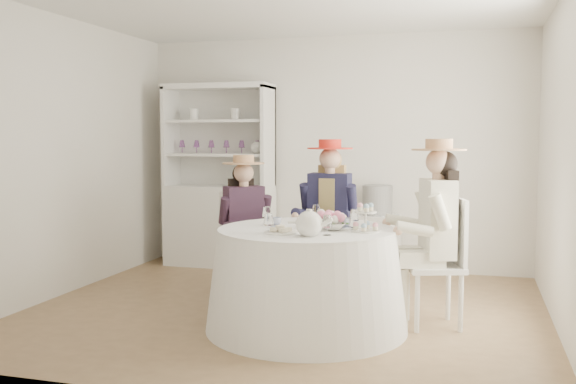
# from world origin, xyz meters

# --- Properties ---
(ground) EXTENTS (4.50, 4.50, 0.00)m
(ground) POSITION_xyz_m (0.00, 0.00, 0.00)
(ground) COLOR brown
(ground) RESTS_ON ground
(ceiling) EXTENTS (4.50, 4.50, 0.00)m
(ceiling) POSITION_xyz_m (0.00, 0.00, 2.70)
(ceiling) COLOR white
(ceiling) RESTS_ON wall_back
(wall_back) EXTENTS (4.50, 0.00, 4.50)m
(wall_back) POSITION_xyz_m (0.00, 2.00, 1.35)
(wall_back) COLOR silver
(wall_back) RESTS_ON ground
(wall_front) EXTENTS (4.50, 0.00, 4.50)m
(wall_front) POSITION_xyz_m (0.00, -2.00, 1.35)
(wall_front) COLOR silver
(wall_front) RESTS_ON ground
(wall_left) EXTENTS (0.00, 4.50, 4.50)m
(wall_left) POSITION_xyz_m (-2.25, 0.00, 1.35)
(wall_left) COLOR silver
(wall_left) RESTS_ON ground
(wall_right) EXTENTS (0.00, 4.50, 4.50)m
(wall_right) POSITION_xyz_m (2.25, 0.00, 1.35)
(wall_right) COLOR silver
(wall_right) RESTS_ON ground
(tea_table) EXTENTS (1.62, 1.62, 0.81)m
(tea_table) POSITION_xyz_m (0.32, -0.46, 0.40)
(tea_table) COLOR white
(tea_table) RESTS_ON ground
(hutch) EXTENTS (1.43, 0.87, 2.16)m
(hutch) POSITION_xyz_m (-1.32, 1.73, 0.77)
(hutch) COLOR silver
(hutch) RESTS_ON ground
(side_table) EXTENTS (0.51, 0.51, 0.67)m
(side_table) POSITION_xyz_m (0.56, 1.75, 0.33)
(side_table) COLOR silver
(side_table) RESTS_ON ground
(hatbox) EXTENTS (0.40, 0.40, 0.33)m
(hatbox) POSITION_xyz_m (0.56, 1.75, 0.83)
(hatbox) COLOR black
(hatbox) RESTS_ON side_table
(guest_left) EXTENTS (0.57, 0.59, 1.37)m
(guest_left) POSITION_xyz_m (-0.46, 0.23, 0.77)
(guest_left) COLOR silver
(guest_left) RESTS_ON ground
(guest_mid) EXTENTS (0.55, 0.57, 1.52)m
(guest_mid) POSITION_xyz_m (0.27, 0.57, 0.86)
(guest_mid) COLOR silver
(guest_mid) RESTS_ON ground
(guest_right) EXTENTS (0.63, 0.58, 1.53)m
(guest_right) POSITION_xyz_m (1.29, -0.11, 0.86)
(guest_right) COLOR silver
(guest_right) RESTS_ON ground
(spare_chair) EXTENTS (0.55, 0.55, 0.98)m
(spare_chair) POSITION_xyz_m (-0.70, 0.76, 0.52)
(spare_chair) COLOR silver
(spare_chair) RESTS_ON ground
(teacup_a) EXTENTS (0.09, 0.09, 0.06)m
(teacup_a) POSITION_xyz_m (0.05, -0.40, 0.85)
(teacup_a) COLOR white
(teacup_a) RESTS_ON tea_table
(teacup_b) EXTENTS (0.07, 0.07, 0.06)m
(teacup_b) POSITION_xyz_m (0.33, -0.16, 0.85)
(teacup_b) COLOR white
(teacup_b) RESTS_ON tea_table
(teacup_c) EXTENTS (0.11, 0.11, 0.07)m
(teacup_c) POSITION_xyz_m (0.60, -0.34, 0.85)
(teacup_c) COLOR white
(teacup_c) RESTS_ON tea_table
(flower_bowl) EXTENTS (0.24, 0.24, 0.05)m
(flower_bowl) POSITION_xyz_m (0.54, -0.50, 0.84)
(flower_bowl) COLOR white
(flower_bowl) RESTS_ON tea_table
(flower_arrangement) EXTENTS (0.19, 0.19, 0.07)m
(flower_arrangement) POSITION_xyz_m (0.52, -0.45, 0.90)
(flower_arrangement) COLOR pink
(flower_arrangement) RESTS_ON tea_table
(table_teapot) EXTENTS (0.28, 0.20, 0.21)m
(table_teapot) POSITION_xyz_m (0.44, -0.84, 0.90)
(table_teapot) COLOR white
(table_teapot) RESTS_ON tea_table
(sandwich_plate) EXTENTS (0.25, 0.25, 0.06)m
(sandwich_plate) POSITION_xyz_m (0.19, -0.76, 0.83)
(sandwich_plate) COLOR white
(sandwich_plate) RESTS_ON tea_table
(cupcake_stand) EXTENTS (0.23, 0.23, 0.21)m
(cupcake_stand) POSITION_xyz_m (0.80, -0.50, 0.89)
(cupcake_stand) COLOR white
(cupcake_stand) RESTS_ON tea_table
(stemware_set) EXTENTS (0.81, 0.78, 0.15)m
(stemware_set) POSITION_xyz_m (0.32, -0.46, 0.89)
(stemware_set) COLOR white
(stemware_set) RESTS_ON tea_table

